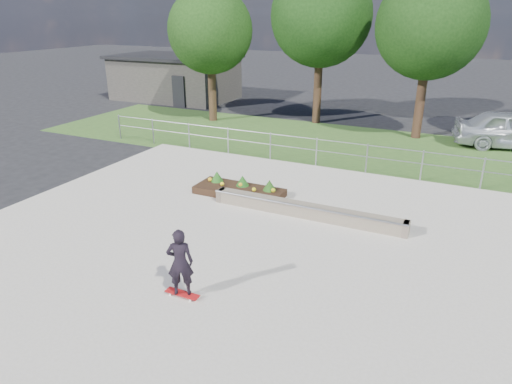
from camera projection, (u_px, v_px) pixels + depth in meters
ground at (225, 248)px, 12.04m from camera, size 120.00×120.00×0.00m
grass_verge at (340, 145)px, 21.27m from camera, size 30.00×8.00×0.02m
concrete_slab at (225, 247)px, 12.03m from camera, size 15.00×15.00×0.06m
fence at (317, 149)px, 18.05m from camera, size 20.06×0.06×1.20m
building at (175, 77)px, 32.18m from camera, size 8.40×5.40×3.00m
tree_far_left at (210, 31)px, 24.36m from camera, size 4.55×4.55×7.15m
tree_mid_left at (321, 16)px, 23.56m from camera, size 5.25×5.25×8.25m
tree_mid_right at (430, 26)px, 20.66m from camera, size 4.90×4.90×7.70m
grind_ledge at (306, 210)px, 13.68m from camera, size 6.00×0.44×0.43m
planter_bed at (240, 189)px, 15.37m from camera, size 3.00×1.20×0.61m
skateboarder at (180, 263)px, 9.60m from camera, size 0.80×0.59×1.61m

